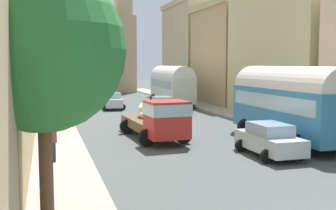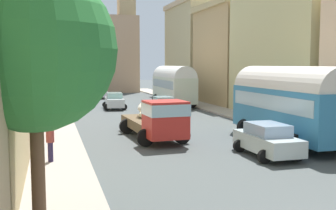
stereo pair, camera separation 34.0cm
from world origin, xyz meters
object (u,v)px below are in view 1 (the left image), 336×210
car_1 (96,92)px  parked_bus_1 (171,83)px  cargo_truck_0 (158,119)px  car_0 (113,101)px  pedestrian_0 (52,111)px  pedestrian_1 (53,142)px  pedestrian_2 (49,115)px  car_2 (269,140)px  parked_bus_0 (289,101)px  car_3 (162,105)px

car_1 → parked_bus_1: bearing=-59.6°
cargo_truck_0 → parked_bus_1: bearing=70.6°
car_0 → pedestrian_0: pedestrian_0 is taller
parked_bus_1 → pedestrian_1: size_ratio=5.44×
car_1 → pedestrian_2: size_ratio=2.26×
car_1 → car_2: size_ratio=0.98×
parked_bus_1 → pedestrian_0: parked_bus_1 is taller
parked_bus_0 → pedestrian_2: parked_bus_0 is taller
car_0 → pedestrian_0: size_ratio=2.37×
pedestrian_0 → cargo_truck_0: bearing=-55.9°
parked_bus_1 → car_0: parked_bus_1 is taller
parked_bus_0 → car_3: (-3.05, 14.36, -1.53)m
cargo_truck_0 → car_2: cargo_truck_0 is taller
pedestrian_0 → car_0: bearing=57.2°
car_1 → car_3: 18.44m
car_3 → pedestrian_1: 18.41m
car_2 → car_3: car_2 is taller
car_2 → pedestrian_2: bearing=130.9°
parked_bus_0 → car_3: bearing=102.0°
cargo_truck_0 → pedestrian_1: bearing=-144.3°
car_1 → car_2: (3.84, -35.06, 0.01)m
car_2 → cargo_truck_0: bearing=127.4°
car_1 → pedestrian_1: size_ratio=2.22×
car_3 → pedestrian_2: 10.99m
parked_bus_0 → pedestrian_1: size_ratio=5.09×
pedestrian_1 → pedestrian_2: bearing=90.5°
parked_bus_1 → pedestrian_0: bearing=-138.8°
car_1 → pedestrian_0: 22.44m
pedestrian_2 → car_3: bearing=31.0°
car_1 → car_3: (3.49, -18.11, 0.00)m
parked_bus_0 → pedestrian_1: bearing=-173.1°
pedestrian_0 → car_1: bearing=75.4°
parked_bus_1 → car_2: (-2.66, -23.98, -1.51)m
parked_bus_1 → pedestrian_0: (-12.15, -10.63, -1.30)m
cargo_truck_0 → car_0: cargo_truck_0 is taller
car_2 → pedestrian_2: pedestrian_2 is taller
car_3 → pedestrian_1: (-9.34, -15.87, 0.23)m
cargo_truck_0 → car_2: (3.96, -5.19, -0.44)m
parked_bus_0 → cargo_truck_0: 7.23m
car_2 → pedestrian_0: size_ratio=2.27×
cargo_truck_0 → car_0: (0.20, 17.03, -0.43)m
parked_bus_0 → car_3: parked_bus_0 is taller
car_1 → pedestrian_0: bearing=-104.6°
parked_bus_0 → car_2: (-2.70, -2.60, -1.52)m
cargo_truck_0 → pedestrian_0: (-5.53, 8.15, -0.23)m
car_3 → pedestrian_1: size_ratio=2.18×
car_0 → car_3: bearing=-57.0°
car_1 → pedestrian_2: (-5.93, -23.77, 0.20)m
car_3 → pedestrian_0: 9.84m
parked_bus_0 → car_2: 4.05m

